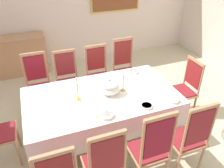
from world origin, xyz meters
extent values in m
cube|color=beige|center=(0.00, 0.00, -0.02)|extent=(7.02, 5.76, 0.04)
cylinder|color=tan|center=(-1.01, -0.58, 0.37)|extent=(0.07, 0.07, 0.74)
cylinder|color=tan|center=(1.01, -0.58, 0.37)|extent=(0.07, 0.07, 0.74)
cylinder|color=tan|center=(-1.01, 0.45, 0.37)|extent=(0.07, 0.07, 0.74)
cylinder|color=tan|center=(1.01, 0.45, 0.37)|extent=(0.07, 0.07, 0.74)
cube|color=tan|center=(0.00, -0.07, 0.70)|extent=(2.10, 1.12, 0.08)
cube|color=tan|center=(0.00, -0.07, 0.75)|extent=(2.22, 1.24, 0.03)
cube|color=white|center=(0.00, -0.07, 0.77)|extent=(2.24, 1.26, 0.00)
cube|color=white|center=(0.00, -0.69, 0.57)|extent=(2.24, 0.00, 0.40)
cube|color=white|center=(0.00, 0.55, 0.57)|extent=(2.24, 0.00, 0.40)
cube|color=white|center=(-1.11, -0.07, 0.57)|extent=(0.00, 1.26, 0.40)
cube|color=white|center=(1.11, -0.07, 0.57)|extent=(0.00, 1.26, 0.40)
cube|color=tan|center=(-0.84, -1.21, 1.07)|extent=(0.40, 0.04, 0.04)
cylinder|color=tan|center=(-0.65, 0.71, 0.23)|extent=(0.04, 0.04, 0.46)
cylinder|color=tan|center=(-1.03, 0.71, 0.23)|extent=(0.04, 0.04, 0.46)
cylinder|color=tan|center=(-0.65, 1.07, 0.23)|extent=(0.04, 0.04, 0.46)
cylinder|color=tan|center=(-1.03, 1.07, 0.23)|extent=(0.04, 0.04, 0.46)
cube|color=tan|center=(-0.84, 0.89, 0.48)|extent=(0.44, 0.42, 0.03)
cube|color=maroon|center=(-0.84, 0.89, 0.50)|extent=(0.40, 0.38, 0.02)
cylinder|color=#B37C52|center=(-0.65, 1.08, 0.79)|extent=(0.03, 0.03, 0.60)
cylinder|color=#B27C55|center=(-1.04, 1.08, 0.79)|extent=(0.03, 0.03, 0.60)
cube|color=maroon|center=(-0.84, 1.08, 0.82)|extent=(0.34, 0.02, 0.46)
cube|color=tan|center=(-0.84, 1.08, 1.09)|extent=(0.40, 0.04, 0.04)
cylinder|color=tan|center=(-0.12, -0.84, 0.23)|extent=(0.04, 0.04, 0.46)
cube|color=tan|center=(-0.31, -1.02, 0.48)|extent=(0.44, 0.42, 0.03)
cube|color=maroon|center=(-0.31, -1.02, 0.50)|extent=(0.40, 0.38, 0.02)
cylinder|color=#B27854|center=(-0.51, -1.21, 0.80)|extent=(0.03, 0.03, 0.62)
cylinder|color=tan|center=(-0.12, -1.21, 0.80)|extent=(0.03, 0.03, 0.62)
cube|color=maroon|center=(-0.31, -1.21, 0.83)|extent=(0.34, 0.02, 0.47)
cube|color=tan|center=(-0.31, -1.21, 1.11)|extent=(0.40, 0.04, 0.04)
cylinder|color=tan|center=(-0.12, 0.71, 0.23)|extent=(0.04, 0.04, 0.46)
cylinder|color=#AF8050|center=(-0.50, 0.71, 0.23)|extent=(0.04, 0.04, 0.46)
cylinder|color=#AA7A61|center=(-0.12, 1.07, 0.23)|extent=(0.04, 0.04, 0.46)
cylinder|color=#BD765F|center=(-0.50, 1.07, 0.23)|extent=(0.04, 0.04, 0.46)
cube|color=tan|center=(-0.31, 0.89, 0.48)|extent=(0.44, 0.42, 0.03)
cube|color=maroon|center=(-0.31, 0.89, 0.50)|extent=(0.40, 0.38, 0.02)
cylinder|color=tan|center=(-0.12, 1.08, 0.77)|extent=(0.03, 0.03, 0.57)
cylinder|color=tan|center=(-0.51, 1.08, 0.77)|extent=(0.03, 0.03, 0.57)
cube|color=maroon|center=(-0.31, 1.08, 0.80)|extent=(0.34, 0.02, 0.43)
cube|color=tan|center=(-0.31, 1.08, 1.05)|extent=(0.40, 0.04, 0.04)
cylinder|color=tan|center=(0.09, -0.84, 0.23)|extent=(0.04, 0.04, 0.46)
cylinder|color=tan|center=(0.47, -0.84, 0.23)|extent=(0.04, 0.04, 0.46)
cube|color=tan|center=(0.28, -1.02, 0.48)|extent=(0.44, 0.42, 0.03)
cube|color=maroon|center=(0.28, -1.02, 0.50)|extent=(0.40, 0.38, 0.02)
cylinder|color=tan|center=(0.08, -1.21, 0.83)|extent=(0.03, 0.03, 0.68)
cylinder|color=#B77A57|center=(0.47, -1.21, 0.83)|extent=(0.03, 0.03, 0.68)
cube|color=maroon|center=(0.28, -1.21, 0.86)|extent=(0.34, 0.02, 0.52)
cube|color=tan|center=(0.28, -1.21, 1.17)|extent=(0.40, 0.04, 0.04)
cylinder|color=#B57C55|center=(0.47, 0.71, 0.23)|extent=(0.04, 0.04, 0.46)
cylinder|color=tan|center=(0.09, 0.71, 0.23)|extent=(0.04, 0.04, 0.46)
cylinder|color=tan|center=(0.47, 1.07, 0.23)|extent=(0.04, 0.04, 0.46)
cylinder|color=#AF7B5C|center=(0.09, 1.07, 0.23)|extent=(0.04, 0.04, 0.46)
cube|color=tan|center=(0.28, 0.89, 0.48)|extent=(0.44, 0.42, 0.03)
cube|color=maroon|center=(0.28, 0.89, 0.50)|extent=(0.40, 0.38, 0.02)
cylinder|color=#BA7A54|center=(0.47, 1.08, 0.78)|extent=(0.03, 0.03, 0.58)
cylinder|color=tan|center=(0.08, 1.08, 0.78)|extent=(0.03, 0.03, 0.58)
cube|color=maroon|center=(0.28, 1.08, 0.81)|extent=(0.34, 0.02, 0.44)
cube|color=tan|center=(0.28, 1.08, 1.07)|extent=(0.40, 0.04, 0.04)
cylinder|color=tan|center=(0.64, -0.84, 0.23)|extent=(0.04, 0.04, 0.46)
cylinder|color=#AB785C|center=(1.02, -0.84, 0.23)|extent=(0.04, 0.04, 0.46)
cylinder|color=tan|center=(0.64, -1.20, 0.23)|extent=(0.04, 0.04, 0.46)
cylinder|color=tan|center=(1.02, -1.20, 0.23)|extent=(0.04, 0.04, 0.46)
cube|color=tan|center=(0.83, -1.02, 0.48)|extent=(0.44, 0.42, 0.03)
cube|color=maroon|center=(0.83, -1.02, 0.50)|extent=(0.40, 0.38, 0.02)
cylinder|color=tan|center=(0.63, -1.21, 0.81)|extent=(0.03, 0.03, 0.65)
cylinder|color=tan|center=(1.02, -1.21, 0.81)|extent=(0.03, 0.03, 0.65)
cube|color=maroon|center=(0.83, -1.21, 0.85)|extent=(0.34, 0.02, 0.49)
cube|color=tan|center=(0.83, -1.21, 1.14)|extent=(0.40, 0.04, 0.04)
cylinder|color=tan|center=(1.02, 0.71, 0.23)|extent=(0.04, 0.04, 0.46)
cylinder|color=tan|center=(0.64, 0.71, 0.23)|extent=(0.04, 0.04, 0.46)
cylinder|color=tan|center=(1.02, 1.07, 0.23)|extent=(0.04, 0.04, 0.46)
cylinder|color=tan|center=(0.64, 1.07, 0.23)|extent=(0.04, 0.04, 0.46)
cube|color=tan|center=(0.83, 0.89, 0.48)|extent=(0.44, 0.42, 0.03)
cube|color=maroon|center=(0.83, 0.89, 0.50)|extent=(0.40, 0.38, 0.02)
cylinder|color=#B17859|center=(1.02, 1.08, 0.81)|extent=(0.03, 0.03, 0.64)
cylinder|color=tan|center=(0.63, 1.08, 0.81)|extent=(0.03, 0.03, 0.64)
cube|color=maroon|center=(0.83, 1.08, 0.84)|extent=(0.34, 0.02, 0.49)
cube|color=tan|center=(0.83, 1.08, 1.13)|extent=(0.40, 0.04, 0.04)
cylinder|color=#B37751|center=(-1.27, 0.12, 0.23)|extent=(0.04, 0.04, 0.46)
cylinder|color=tan|center=(-1.27, -0.26, 0.23)|extent=(0.04, 0.04, 0.46)
cube|color=tan|center=(-1.45, -0.07, 0.48)|extent=(0.42, 0.44, 0.03)
cube|color=maroon|center=(-1.45, -0.07, 0.50)|extent=(0.38, 0.40, 0.02)
cylinder|color=tan|center=(1.27, -0.26, 0.23)|extent=(0.04, 0.04, 0.46)
cylinder|color=#BB7657|center=(1.27, 0.12, 0.23)|extent=(0.04, 0.04, 0.46)
cylinder|color=tan|center=(1.63, -0.26, 0.23)|extent=(0.04, 0.04, 0.46)
cylinder|color=#BB7660|center=(1.63, 0.12, 0.23)|extent=(0.04, 0.04, 0.46)
cube|color=tan|center=(1.45, -0.07, 0.48)|extent=(0.42, 0.44, 0.03)
cube|color=maroon|center=(1.45, -0.07, 0.50)|extent=(0.38, 0.40, 0.02)
cylinder|color=#AA7E5D|center=(1.64, -0.26, 0.77)|extent=(0.03, 0.03, 0.55)
cylinder|color=#B67756|center=(1.64, 0.13, 0.77)|extent=(0.03, 0.03, 0.55)
cube|color=maroon|center=(1.64, -0.07, 0.79)|extent=(0.02, 0.34, 0.42)
cube|color=tan|center=(1.64, -0.07, 1.04)|extent=(0.04, 0.40, 0.04)
cylinder|color=white|center=(0.13, -0.07, 0.78)|extent=(0.17, 0.17, 0.02)
ellipsoid|color=white|center=(0.13, -0.07, 0.86)|extent=(0.31, 0.31, 0.14)
ellipsoid|color=white|center=(0.13, -0.07, 0.94)|extent=(0.28, 0.28, 0.11)
sphere|color=#44795D|center=(0.13, -0.07, 1.00)|extent=(0.03, 0.03, 0.03)
cylinder|color=gold|center=(-0.35, -0.07, 0.78)|extent=(0.07, 0.07, 0.02)
cylinder|color=gold|center=(-0.35, -0.07, 0.91)|extent=(0.02, 0.02, 0.24)
cone|color=gold|center=(-0.35, -0.07, 1.04)|extent=(0.04, 0.04, 0.02)
cylinder|color=silver|center=(-0.35, -0.07, 1.10)|extent=(0.02, 0.02, 0.10)
cylinder|color=gold|center=(0.35, -0.07, 0.78)|extent=(0.07, 0.07, 0.02)
cylinder|color=gold|center=(0.35, -0.07, 0.90)|extent=(0.02, 0.02, 0.23)
cone|color=gold|center=(0.35, -0.07, 1.02)|extent=(0.04, 0.04, 0.02)
cylinder|color=silver|center=(0.35, -0.07, 1.08)|extent=(0.02, 0.02, 0.10)
cylinder|color=white|center=(-0.09, -0.56, 0.79)|extent=(0.19, 0.19, 0.04)
cylinder|color=white|center=(-0.09, -0.56, 0.80)|extent=(0.16, 0.16, 0.03)
torus|color=#44795D|center=(-0.09, -0.56, 0.81)|extent=(0.18, 0.18, 0.01)
cylinder|color=white|center=(0.90, -0.58, 0.79)|extent=(0.16, 0.16, 0.03)
cylinder|color=white|center=(0.90, -0.58, 0.80)|extent=(0.13, 0.13, 0.02)
torus|color=#44795D|center=(0.90, -0.58, 0.80)|extent=(0.16, 0.16, 0.01)
cylinder|color=white|center=(0.49, -0.56, 0.79)|extent=(0.17, 0.17, 0.03)
cylinder|color=white|center=(0.49, -0.56, 0.79)|extent=(0.14, 0.14, 0.02)
torus|color=#44795D|center=(0.49, -0.56, 0.80)|extent=(0.16, 0.16, 0.01)
cylinder|color=white|center=(0.73, 0.38, 0.79)|extent=(0.17, 0.17, 0.04)
cylinder|color=white|center=(0.73, 0.38, 0.80)|extent=(0.14, 0.14, 0.03)
torus|color=#44795D|center=(0.73, 0.38, 0.81)|extent=(0.16, 0.16, 0.01)
cube|color=gold|center=(-0.22, -0.59, 0.78)|extent=(0.02, 0.14, 0.00)
ellipsoid|color=gold|center=(-0.22, -0.51, 0.78)|extent=(0.03, 0.05, 0.01)
cube|color=gold|center=(1.00, -0.62, 0.78)|extent=(0.05, 0.14, 0.00)
ellipsoid|color=gold|center=(1.02, -0.54, 0.78)|extent=(0.03, 0.05, 0.01)
cube|color=tan|center=(-1.22, 2.60, 0.44)|extent=(1.40, 0.44, 0.88)
cube|color=tan|center=(-1.22, 2.60, 0.89)|extent=(1.44, 0.48, 0.02)
cube|color=#B47E50|center=(-0.87, 2.83, 0.44)|extent=(0.59, 0.01, 0.70)
camera|label=1|loc=(-0.84, -2.73, 2.69)|focal=36.76mm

